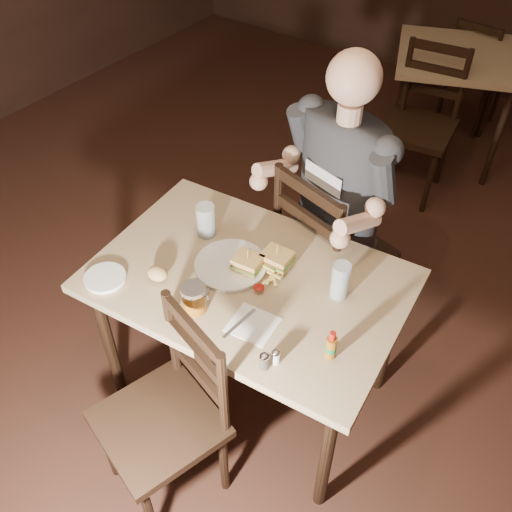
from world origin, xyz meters
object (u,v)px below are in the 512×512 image
Objects in this scene: bg_chair_far at (477,73)px; diner at (337,167)px; bg_table at (458,66)px; syrup_dispenser at (194,298)px; hot_sauce at (331,345)px; chair_near at (158,424)px; glass_left at (206,220)px; main_table at (249,291)px; glass_right at (340,281)px; bg_chair_near at (417,128)px; side_plate at (105,279)px; chair_far at (334,251)px; dinner_plate at (231,266)px.

bg_chair_far is 2.55m from diner.
syrup_dispenser is (0.02, -2.72, 0.15)m from bg_table.
chair_near is at bearing -136.68° from hot_sauce.
syrup_dispenser is (0.24, -0.36, -0.02)m from glass_left.
main_table is 0.50m from hot_sauce.
bg_table is 6.56× the size of glass_right.
bg_chair_near is (-0.00, -1.10, 0.06)m from bg_chair_far.
chair_near reaches higher than side_plate.
glass_right reaches higher than chair_near.
bg_chair_near reaches higher than syrup_dispenser.
chair_far is 8.40× the size of syrup_dispenser.
main_table is at bearing 69.80° from syrup_dispenser.
glass_right is (0.26, -0.47, 0.35)m from chair_far.
bg_table is at bearing 84.83° from glass_left.
bg_table is (-0.09, 2.47, -0.01)m from main_table.
hot_sauce is (0.54, -3.16, 0.41)m from bg_chair_far.
side_plate is at bearing 169.39° from chair_near.
chair_far is 0.92m from syrup_dispenser.
bg_chair_far is 6.64× the size of hot_sauce.
glass_left is 1.18× the size of hot_sauce.
bg_chair_near is at bearing 95.85° from bg_chair_far.
chair_near is at bearing 97.19° from bg_chair_far.
hot_sauce is at bearing 105.59° from bg_chair_far.
glass_right reaches higher than glass_left.
bg_chair_far is 5.62× the size of glass_left.
chair_far is at bearing -91.11° from bg_chair_near.
bg_table is at bearing 89.88° from dinner_plate.
bg_chair_far is (-0.16, 2.43, -0.08)m from chair_far.
glass_right is at bearing -42.78° from diner.
diner is at bearing 99.20° from bg_chair_far.
dinner_plate is at bearing 176.97° from main_table.
hot_sauce is at bearing -17.06° from main_table.
side_plate is (-0.79, -0.47, -0.07)m from glass_right.
chair_far reaches higher than glass_left.
chair_far reaches higher than bg_chair_near.
main_table is at bearing -95.26° from bg_chair_near.
diner reaches higher than main_table.
diner is (-0.01, -0.05, 0.51)m from chair_far.
chair_near is 0.50m from syrup_dispenser.
bg_table is at bearing 108.18° from diner.
glass_left is at bearing 71.34° from side_plate.
chair_far is (0.07, 0.60, -0.19)m from main_table.
main_table is 1.25× the size of bg_table.
bg_chair_near is at bearing 92.61° from main_table.
syrup_dispenser is at bearing -104.68° from main_table.
bg_chair_far is 5.20× the size of side_plate.
syrup_dispenser is at bearing -83.98° from dinner_plate.
dinner_plate is at bearing -90.12° from bg_table.
dinner_plate is 2.26× the size of hot_sauce.
diner is 6.65× the size of glass_left.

